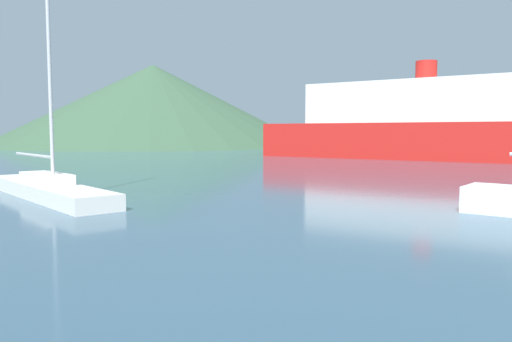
# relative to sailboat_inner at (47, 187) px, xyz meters

# --- Properties ---
(sailboat_inner) EXTENTS (8.64, 5.21, 8.50)m
(sailboat_inner) POSITION_rel_sailboat_inner_xyz_m (0.00, 0.00, 0.00)
(sailboat_inner) COLOR white
(sailboat_inner) RESTS_ON ground_plane
(ferry_distant) EXTENTS (27.72, 11.44, 7.88)m
(ferry_distant) POSITION_rel_sailboat_inner_xyz_m (9.59, 30.22, 2.39)
(ferry_distant) COLOR red
(ferry_distant) RESTS_ON ground_plane
(hill_west) EXTENTS (50.16, 50.16, 12.72)m
(hill_west) POSITION_rel_sailboat_inner_xyz_m (-33.47, 54.13, 5.99)
(hill_west) COLOR #38563D
(hill_west) RESTS_ON ground_plane
(hill_central) EXTENTS (35.60, 35.60, 7.50)m
(hill_central) POSITION_rel_sailboat_inner_xyz_m (13.94, 64.01, 3.38)
(hill_central) COLOR #38563D
(hill_central) RESTS_ON ground_plane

